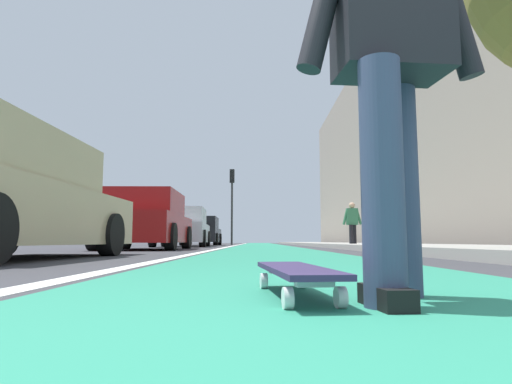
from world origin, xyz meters
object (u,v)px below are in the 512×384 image
Objects in this scene: parked_car_mid at (146,222)px; pedestrian_distant at (352,222)px; parked_car_far at (182,228)px; parked_car_end at (202,232)px; skateboard at (295,272)px; traffic_light at (232,193)px; skater_person at (390,45)px.

parked_car_mid is 2.74× the size of pedestrian_distant.
parked_car_end is at bearing 0.04° from parked_car_far.
traffic_light is (24.20, 1.61, 2.99)m from skateboard.
parked_car_far is 2.83× the size of pedestrian_distant.
skater_person reaches higher than pedestrian_distant.
parked_car_mid is at bearing 119.86° from pedestrian_distant.
traffic_light is 12.27m from pedestrian_distant.
skateboard is at bearing 66.59° from skater_person.
parked_car_far is (5.64, 0.01, -0.00)m from parked_car_mid.
skater_person is 10.29m from parked_car_mid.
traffic_light reaches higher than skater_person.
pedestrian_distant is at bearing -11.72° from skater_person.
parked_car_mid is 14.88m from traffic_light.
traffic_light reaches higher than pedestrian_distant.
parked_car_end is 3.96m from traffic_light.
traffic_light is 2.95× the size of pedestrian_distant.
parked_car_mid is 11.79m from parked_car_end.
parked_car_mid is 7.03m from pedestrian_distant.
pedestrian_distant is at bearing -60.14° from parked_car_mid.
pedestrian_distant reaches higher than parked_car_mid.
parked_car_mid is 0.97× the size of parked_car_far.
traffic_light is at bearing -5.46° from parked_car_mid.
traffic_light is (24.35, 1.95, 2.15)m from skater_person.
parked_car_far is at bearing 70.72° from pedestrian_distant.
skateboard is 0.20× the size of parked_car_far.
pedestrian_distant is (13.08, -3.09, 0.78)m from skateboard.
parked_car_far is 9.40m from traffic_light.
pedestrian_distant is (3.50, -6.09, 0.16)m from parked_car_mid.
parked_car_end is (6.15, 0.00, 0.00)m from parked_car_far.
parked_car_mid is 5.64m from parked_car_far.
skater_person is 0.38× the size of parked_car_far.
traffic_light is (8.99, -1.41, 2.38)m from parked_car_far.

